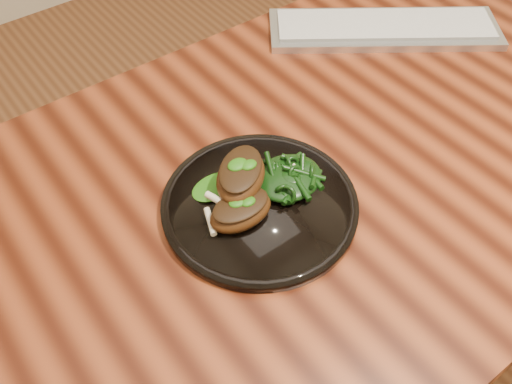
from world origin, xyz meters
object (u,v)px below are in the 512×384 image
at_px(desk, 376,158).
at_px(greens_heap, 288,174).
at_px(plate, 260,205).
at_px(keyboard, 384,28).
at_px(lamb_chop_front, 240,210).

relative_size(desk, greens_heap, 14.90).
bearing_deg(greens_heap, plate, -174.81).
distance_m(desk, greens_heap, 0.26).
bearing_deg(plate, greens_heap, 5.19).
bearing_deg(keyboard, desk, -135.12).
relative_size(greens_heap, keyboard, 0.23).
bearing_deg(lamb_chop_front, plate, 13.55).
height_order(desk, lamb_chop_front, lamb_chop_front).
xyz_separation_m(lamb_chop_front, keyboard, (0.53, 0.23, -0.03)).
relative_size(plate, greens_heap, 2.73).
bearing_deg(lamb_chop_front, keyboard, 23.65).
bearing_deg(keyboard, lamb_chop_front, -156.35).
height_order(plate, greens_heap, greens_heap).
bearing_deg(lamb_chop_front, desk, 5.51).
distance_m(plate, keyboard, 0.53).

